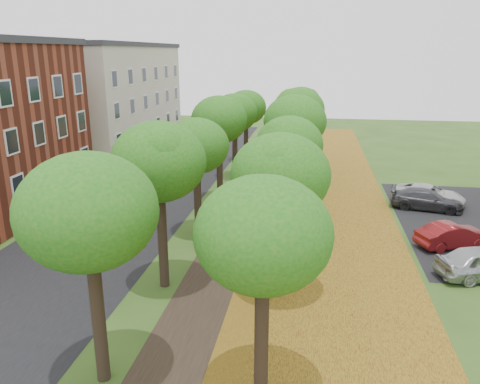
% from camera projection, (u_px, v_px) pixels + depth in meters
% --- Properties ---
extents(street_asphalt, '(8.00, 70.00, 0.01)m').
position_uv_depth(street_asphalt, '(128.00, 211.00, 29.24)').
color(street_asphalt, black).
rests_on(street_asphalt, ground).
extents(footpath, '(3.20, 70.00, 0.01)m').
position_uv_depth(footpath, '(246.00, 217.00, 28.12)').
color(footpath, black).
rests_on(footpath, ground).
extents(leaf_verge, '(7.50, 70.00, 0.01)m').
position_uv_depth(leaf_verge, '(331.00, 222.00, 27.37)').
color(leaf_verge, olive).
rests_on(leaf_verge, ground).
extents(parking_lot, '(9.00, 16.00, 0.01)m').
position_uv_depth(parking_lot, '(479.00, 224.00, 27.05)').
color(parking_lot, black).
rests_on(parking_lot, ground).
extents(tree_row_west, '(3.73, 33.73, 6.70)m').
position_uv_depth(tree_row_west, '(209.00, 133.00, 26.99)').
color(tree_row_west, black).
rests_on(tree_row_west, ground).
extents(tree_row_east, '(3.73, 33.73, 6.70)m').
position_uv_depth(tree_row_east, '(292.00, 135.00, 26.28)').
color(tree_row_east, black).
rests_on(tree_row_east, ground).
extents(building_cream, '(10.30, 20.30, 10.40)m').
position_uv_depth(building_cream, '(103.00, 98.00, 46.19)').
color(building_cream, beige).
rests_on(building_cream, ground).
extents(car_red, '(3.99, 2.77, 1.25)m').
position_uv_depth(car_red, '(453.00, 235.00, 23.71)').
color(car_red, maroon).
rests_on(car_red, ground).
extents(car_grey, '(4.62, 2.60, 1.26)m').
position_uv_depth(car_grey, '(426.00, 199.00, 29.43)').
color(car_grey, '#36373C').
rests_on(car_grey, ground).
extents(car_white, '(4.96, 3.58, 1.25)m').
position_uv_depth(car_white, '(429.00, 195.00, 30.45)').
color(car_white, silver).
rests_on(car_white, ground).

